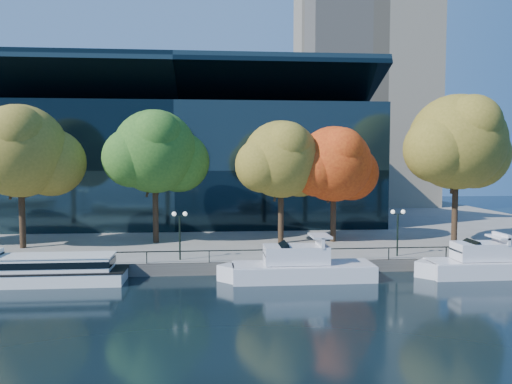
{
  "coord_description": "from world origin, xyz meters",
  "views": [
    {
      "loc": [
        0.32,
        -36.94,
        9.54
      ],
      "look_at": [
        4.23,
        8.0,
        6.38
      ],
      "focal_mm": 35.0,
      "sensor_mm": 36.0,
      "label": 1
    }
  ],
  "objects": [
    {
      "name": "lamp_1",
      "position": [
        -2.43,
        4.5,
        3.98
      ],
      "size": [
        1.26,
        0.36,
        4.03
      ],
      "color": "black",
      "rests_on": "promenade"
    },
    {
      "name": "railing",
      "position": [
        0.0,
        3.25,
        1.94
      ],
      "size": [
        88.2,
        0.08,
        0.99
      ],
      "color": "black",
      "rests_on": "promenade"
    },
    {
      "name": "tree_5",
      "position": [
        23.8,
        9.02,
        10.78
      ],
      "size": [
        11.39,
        9.34,
        14.53
      ],
      "color": "black",
      "rests_on": "promenade"
    },
    {
      "name": "tree_4",
      "position": [
        12.62,
        12.27,
        8.69
      ],
      "size": [
        9.47,
        7.77,
        11.64
      ],
      "color": "black",
      "rests_on": "promenade"
    },
    {
      "name": "promenade",
      "position": [
        0.0,
        36.38,
        0.5
      ],
      "size": [
        90.0,
        67.08,
        1.0
      ],
      "color": "slate",
      "rests_on": "ground"
    },
    {
      "name": "cruiser_near",
      "position": [
        6.78,
        0.78,
        1.1
      ],
      "size": [
        12.18,
        3.14,
        3.53
      ],
      "color": "silver",
      "rests_on": "ground"
    },
    {
      "name": "tree_3",
      "position": [
        7.2,
        11.81,
        9.16
      ],
      "size": [
        9.53,
        7.82,
        12.14
      ],
      "color": "black",
      "rests_on": "promenade"
    },
    {
      "name": "tree_1",
      "position": [
        -17.35,
        11.23,
        9.93
      ],
      "size": [
        10.83,
        8.88,
        13.44
      ],
      "color": "black",
      "rests_on": "promenade"
    },
    {
      "name": "cruiser_far",
      "position": [
        21.71,
        0.71,
        1.11
      ],
      "size": [
        10.68,
        2.96,
        3.49
      ],
      "color": "silver",
      "rests_on": "ground"
    },
    {
      "name": "tree_2",
      "position": [
        -5.21,
        13.15,
        9.92
      ],
      "size": [
        10.34,
        8.48,
        13.24
      ],
      "color": "black",
      "rests_on": "promenade"
    },
    {
      "name": "convention_building",
      "position": [
        -4.0,
        31.79,
        8.51
      ],
      "size": [
        50.0,
        24.57,
        21.43
      ],
      "color": "black",
      "rests_on": "ground"
    },
    {
      "name": "tour_boat",
      "position": [
        -13.0,
        1.28,
        1.12
      ],
      "size": [
        13.92,
        3.11,
        2.64
      ],
      "color": "white",
      "rests_on": "ground"
    },
    {
      "name": "ground",
      "position": [
        0.0,
        0.0,
        0.0
      ],
      "size": [
        160.0,
        160.0,
        0.0
      ],
      "primitive_type": "plane",
      "color": "black",
      "rests_on": "ground"
    },
    {
      "name": "lamp_2",
      "position": [
        16.2,
        4.5,
        3.98
      ],
      "size": [
        1.26,
        0.36,
        4.03
      ],
      "color": "black",
      "rests_on": "promenade"
    },
    {
      "name": "office_tower",
      "position": [
        28.0,
        55.0,
        33.02
      ],
      "size": [
        22.5,
        22.5,
        65.9
      ],
      "color": "gray",
      "rests_on": "ground"
    }
  ]
}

